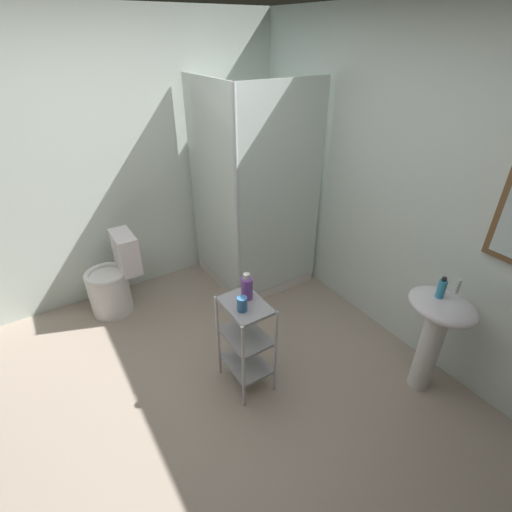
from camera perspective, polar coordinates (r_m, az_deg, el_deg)
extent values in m
cube|color=#A39182|center=(2.88, -8.80, -22.78)|extent=(4.20, 4.20, 0.02)
cube|color=silver|center=(3.10, 22.07, 8.91)|extent=(4.20, 0.10, 2.50)
cube|color=silver|center=(3.68, -23.03, 12.01)|extent=(0.10, 4.20, 2.50)
cube|color=white|center=(4.14, -0.32, -1.87)|extent=(0.90, 0.90, 0.10)
cube|color=silver|center=(3.49, -6.70, 9.83)|extent=(0.90, 0.02, 1.90)
cube|color=silver|center=(3.35, 3.82, 9.05)|extent=(0.02, 0.90, 1.90)
cylinder|color=silver|center=(3.12, -2.92, 7.38)|extent=(0.04, 0.04, 1.90)
cylinder|color=silver|center=(4.12, -0.32, -1.26)|extent=(0.08, 0.08, 0.00)
cylinder|color=white|center=(3.02, 24.66, -12.97)|extent=(0.15, 0.15, 0.68)
ellipsoid|color=white|center=(2.78, 26.47, -6.85)|extent=(0.46, 0.37, 0.13)
cylinder|color=silver|center=(2.81, 28.35, -4.07)|extent=(0.03, 0.03, 0.10)
cylinder|color=white|center=(3.77, -21.32, -5.28)|extent=(0.37, 0.37, 0.40)
torus|color=white|center=(3.66, -21.95, -2.55)|extent=(0.37, 0.37, 0.04)
cube|color=white|center=(3.60, -19.20, 0.61)|extent=(0.35, 0.17, 0.36)
cylinder|color=silver|center=(2.83, -5.77, -12.13)|extent=(0.02, 0.02, 0.74)
cylinder|color=silver|center=(2.61, -1.92, -16.74)|extent=(0.02, 0.02, 0.74)
cylinder|color=silver|center=(2.92, -1.19, -10.30)|extent=(0.02, 0.02, 0.74)
cylinder|color=silver|center=(2.71, 2.95, -14.52)|extent=(0.02, 0.02, 0.74)
cube|color=#99999E|center=(2.90, -1.48, -16.02)|extent=(0.36, 0.26, 0.02)
cube|color=#99999E|center=(2.71, -1.56, -12.12)|extent=(0.36, 0.26, 0.02)
cube|color=#99999E|center=(2.52, -1.65, -7.48)|extent=(0.36, 0.26, 0.02)
cylinder|color=#389ED1|center=(2.70, 26.35, -4.49)|extent=(0.05, 0.05, 0.13)
cylinder|color=black|center=(2.67, 26.71, -3.17)|extent=(0.03, 0.03, 0.02)
cylinder|color=#7A47A5|center=(2.52, -1.40, -4.96)|extent=(0.08, 0.08, 0.16)
cylinder|color=silver|center=(2.47, -1.42, -3.12)|extent=(0.04, 0.04, 0.04)
cylinder|color=#3870B2|center=(2.44, -2.13, -7.30)|extent=(0.07, 0.07, 0.10)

